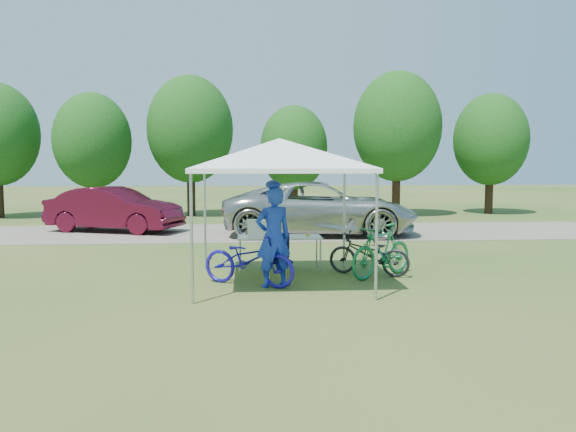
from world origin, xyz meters
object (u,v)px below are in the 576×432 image
(folding_table, at_px, (279,238))
(bike_dark, at_px, (369,254))
(cyclist, at_px, (273,237))
(bike_blue, at_px, (249,259))
(cooler, at_px, (259,228))
(minivan, at_px, (320,208))
(folding_chair, at_px, (278,254))
(bike_green, at_px, (382,251))
(sedan, at_px, (114,209))

(folding_table, height_order, bike_dark, bike_dark)
(cyclist, bearing_deg, bike_blue, -36.35)
(folding_table, relative_size, cooler, 3.59)
(bike_dark, relative_size, minivan, 0.27)
(cyclist, bearing_deg, folding_chair, -123.79)
(folding_chair, bearing_deg, folding_table, 76.53)
(folding_chair, xyz_separation_m, bike_dark, (1.88, 0.60, -0.11))
(bike_green, bearing_deg, minivan, 145.69)
(bike_blue, bearing_deg, folding_table, 5.11)
(bike_blue, distance_m, bike_dark, 2.55)
(cyclist, relative_size, bike_blue, 0.99)
(folding_chair, height_order, cyclist, cyclist)
(bike_blue, bearing_deg, bike_dark, -42.95)
(cooler, relative_size, bike_blue, 0.26)
(bike_blue, xyz_separation_m, minivan, (2.31, 7.28, 0.37))
(bike_blue, height_order, bike_dark, bike_blue)
(minivan, bearing_deg, cooler, 165.67)
(bike_dark, height_order, minivan, minivan)
(minivan, bearing_deg, cyclist, 171.36)
(bike_green, distance_m, bike_dark, 0.31)
(cyclist, distance_m, bike_blue, 0.64)
(folding_chair, distance_m, sedan, 9.84)
(folding_table, relative_size, cyclist, 0.96)
(cyclist, relative_size, sedan, 0.41)
(folding_table, xyz_separation_m, cooler, (-0.44, -0.00, 0.22))
(folding_table, distance_m, sedan, 8.81)
(folding_table, bearing_deg, cyclist, -97.42)
(bike_green, xyz_separation_m, minivan, (-0.34, 6.71, 0.33))
(minivan, distance_m, sedan, 6.86)
(bike_blue, bearing_deg, cyclist, -79.39)
(minivan, bearing_deg, folding_chair, 171.47)
(bike_blue, height_order, minivan, minivan)
(folding_chair, distance_m, bike_dark, 1.98)
(cooler, bearing_deg, folding_chair, -75.98)
(folding_table, bearing_deg, bike_green, -24.22)
(bike_dark, distance_m, sedan, 10.45)
(folding_table, xyz_separation_m, cyclist, (-0.21, -1.62, 0.24))
(cyclist, bearing_deg, folding_table, -114.97)
(folding_chair, relative_size, sedan, 0.21)
(cooler, bearing_deg, minivan, 70.30)
(bike_dark, bearing_deg, sedan, -111.93)
(cooler, xyz_separation_m, cyclist, (0.23, -1.62, 0.02))
(folding_chair, bearing_deg, cooler, 95.67)
(cyclist, relative_size, bike_green, 1.04)
(folding_chair, xyz_separation_m, sedan, (-4.96, 8.50, 0.21))
(folding_table, height_order, cooler, cooler)
(folding_table, height_order, bike_blue, bike_blue)
(sedan, bearing_deg, minivan, -81.77)
(cooler, relative_size, bike_dark, 0.29)
(bike_green, bearing_deg, cyclist, -108.97)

